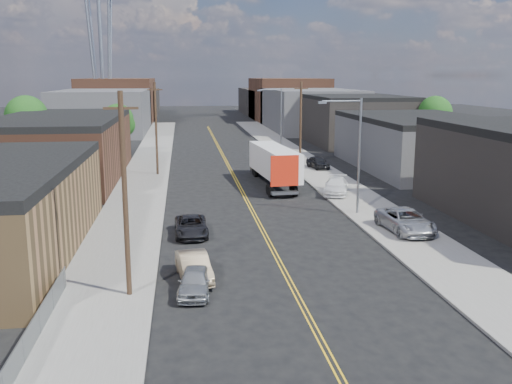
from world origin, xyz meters
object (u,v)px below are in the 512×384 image
object	(u,v)px
car_right_lot_a	(406,220)
car_right_lot_c	(318,162)
semi_truck	(272,162)
car_left_b	(194,267)
car_left_c	(191,226)
car_right_lot_b	(336,186)
car_left_a	(195,281)

from	to	relation	value
car_right_lot_a	car_right_lot_c	distance (m)	27.41
semi_truck	car_left_b	distance (m)	27.93
car_left_b	car_left_c	distance (m)	8.59
car_left_c	car_right_lot_b	distance (m)	17.61
car_left_a	semi_truck	bearing A→B (deg)	80.29
semi_truck	car_left_b	size ratio (longest dim) A/B	3.47
car_left_c	car_right_lot_a	bearing A→B (deg)	-6.87
semi_truck	car_left_b	world-z (taller)	semi_truck
car_left_b	car_left_c	size ratio (longest dim) A/B	0.92
semi_truck	car_right_lot_a	bearing A→B (deg)	-77.24
semi_truck	car_right_lot_c	xyz separation A→B (m)	(6.65, 7.98, -1.36)
car_right_lot_a	car_right_lot_b	size ratio (longest dim) A/B	1.12
semi_truck	car_right_lot_a	size ratio (longest dim) A/B	2.67
semi_truck	car_right_lot_b	size ratio (longest dim) A/B	2.99
semi_truck	car_left_a	bearing A→B (deg)	-111.30
car_left_b	car_left_a	bearing A→B (deg)	-97.86
semi_truck	car_right_lot_c	world-z (taller)	semi_truck
car_left_c	semi_truck	bearing A→B (deg)	63.77
car_right_lot_b	car_right_lot_c	world-z (taller)	car_right_lot_b
car_left_b	car_right_lot_a	xyz separation A→B (m)	(14.60, 7.17, 0.22)
car_left_a	car_right_lot_a	xyz separation A→B (m)	(14.60, 9.24, 0.27)
car_left_c	car_right_lot_a	world-z (taller)	car_right_lot_a
car_left_a	car_left_c	distance (m)	10.66
car_right_lot_b	car_left_b	bearing A→B (deg)	-105.22
semi_truck	car_right_lot_c	size ratio (longest dim) A/B	3.67
semi_truck	car_right_lot_a	world-z (taller)	semi_truck
semi_truck	car_right_lot_b	world-z (taller)	semi_truck
car_left_c	car_right_lot_a	distance (m)	14.68
car_left_a	car_right_lot_c	world-z (taller)	car_right_lot_c
semi_truck	car_left_b	xyz separation A→B (m)	(-8.36, -26.61, -1.49)
car_left_b	car_right_lot_c	bearing A→B (deg)	58.67
car_right_lot_b	car_right_lot_c	size ratio (longest dim) A/B	1.23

